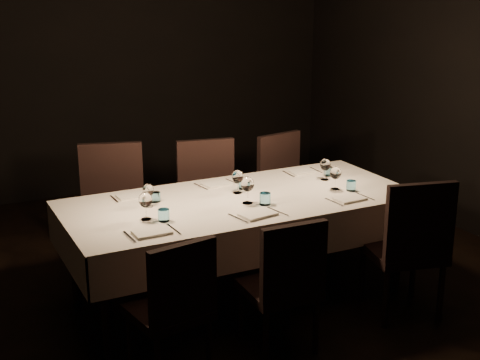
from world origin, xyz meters
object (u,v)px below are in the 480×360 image
chair_near_center (285,280)px  chair_far_center (209,197)px  dining_table (240,208)px  chair_near_right (409,243)px  chair_far_right (287,184)px  chair_far_left (113,205)px  chair_near_left (175,302)px

chair_near_center → chair_far_center: chair_far_center is taller
dining_table → chair_near_center: 0.87m
chair_near_center → chair_near_right: 1.00m
dining_table → chair_far_right: 1.20m
chair_near_center → chair_far_left: size_ratio=0.86×
chair_near_left → chair_near_right: chair_near_right is taller
chair_near_center → chair_far_left: (-0.60, 1.68, 0.07)m
chair_far_center → chair_far_right: chair_far_center is taller
dining_table → chair_far_right: bearing=43.0°
chair_near_center → chair_far_right: 1.93m
dining_table → chair_far_center: chair_far_center is taller
chair_near_right → chair_far_left: size_ratio=0.98×
chair_far_right → chair_far_left: bearing=168.1°
chair_far_left → chair_far_center: (0.79, -0.10, -0.01)m
dining_table → chair_far_left: (-0.71, 0.83, -0.12)m
chair_far_right → chair_near_left: bearing=-147.5°
dining_table → chair_far_center: size_ratio=2.50×
chair_far_left → chair_far_right: size_ratio=1.07×
chair_near_right → chair_far_right: bearing=-76.0°
dining_table → chair_far_center: bearing=83.8°
dining_table → chair_near_left: chair_near_left is taller
dining_table → chair_near_right: size_ratio=2.49×
dining_table → chair_far_left: 1.10m
chair_far_center → chair_near_left: bearing=-109.2°
dining_table → chair_far_right: (0.87, 0.81, -0.16)m
chair_near_left → chair_far_center: bearing=-130.0°
dining_table → chair_far_right: size_ratio=2.61×
chair_near_center → chair_far_right: chair_far_right is taller
chair_near_right → chair_far_right: 1.63m
dining_table → chair_near_left: 1.16m
chair_far_center → chair_near_right: bearing=-51.2°
chair_near_right → chair_far_right: size_ratio=1.05×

